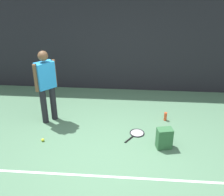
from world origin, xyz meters
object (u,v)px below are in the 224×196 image
Objects in this scene: water_bottle at (165,116)px; tennis_ball_mid_court at (43,140)px; tennis_ball_near_player at (51,93)px; tennis_player at (46,83)px; tennis_racket at (136,134)px; backpack at (164,138)px.

tennis_ball_mid_court is at bearing -158.16° from water_bottle.
tennis_ball_near_player is 0.33× the size of water_bottle.
tennis_racket is at bearing 123.64° from tennis_player.
backpack is at bearing -36.91° from tennis_ball_near_player.
tennis_player is at bearing -175.40° from water_bottle.
tennis_ball_mid_court is (-2.50, -0.01, -0.18)m from backpack.
tennis_racket is 9.21× the size of tennis_ball_mid_court.
backpack is 6.67× the size of tennis_ball_near_player.
tennis_ball_near_player is 1.00× the size of tennis_ball_mid_court.
tennis_ball_near_player is at bearing 86.92° from tennis_racket.
tennis_ball_mid_court reaches higher than tennis_racket.
tennis_player reaches higher than water_bottle.
backpack is (2.58, -0.83, -0.76)m from tennis_player.
tennis_ball_mid_court is at bearing -78.42° from tennis_ball_near_player.
tennis_racket is 3.02m from tennis_ball_near_player.
tennis_ball_mid_court is (-1.96, -0.42, 0.02)m from tennis_racket.
tennis_ball_near_player is at bearing 101.58° from tennis_ball_mid_court.
tennis_player reaches higher than backpack.
tennis_player is at bearing -74.67° from tennis_ball_near_player.
tennis_ball_near_player is (-2.41, 1.81, 0.02)m from tennis_racket.
tennis_ball_near_player is 2.28m from tennis_ball_mid_court.
backpack reaches higher than tennis_ball_near_player.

